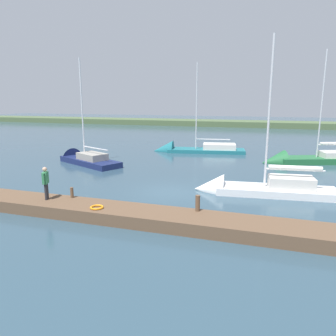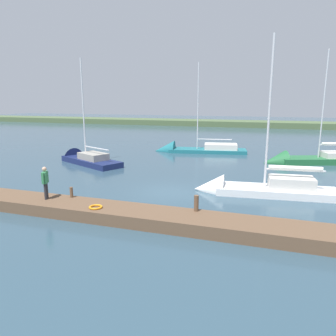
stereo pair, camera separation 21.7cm
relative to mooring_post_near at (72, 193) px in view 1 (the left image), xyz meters
The scene contains 11 objects.
ground_plane 6.10m from the mooring_post_near, 133.26° to the right, with size 200.00×200.00×0.00m, color #2D4756.
far_shoreline 59.23m from the mooring_post_near, 94.01° to the right, with size 180.00×8.00×2.40m, color #4C603D.
dock_pier 4.24m from the mooring_post_near, behind, with size 27.59×2.03×0.60m, color brown.
mooring_post_near is the anchor object (origin of this frame).
mooring_post_far 6.90m from the mooring_post_near, behind, with size 0.22×0.22×0.77m, color brown.
life_ring_buoy 2.43m from the mooring_post_near, 152.51° to the left, with size 0.66×0.66×0.10m, color orange.
sailboat_far_right 10.94m from the mooring_post_near, 147.41° to the right, with size 8.84×2.93×10.41m.
sailboat_outer_mooring 13.43m from the mooring_post_near, 59.31° to the right, with size 8.53×5.63×10.40m.
sailboat_inner_slip 20.60m from the mooring_post_near, 94.42° to the right, with size 10.48×4.11×10.93m.
sailboat_behind_pier 22.30m from the mooring_post_near, 127.66° to the right, with size 10.27×5.64×11.22m.
person_on_dock 1.47m from the mooring_post_near, 30.32° to the left, with size 0.38×0.62×1.75m.
Camera 1 is at (-5.72, 18.40, 5.75)m, focal length 33.81 mm.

